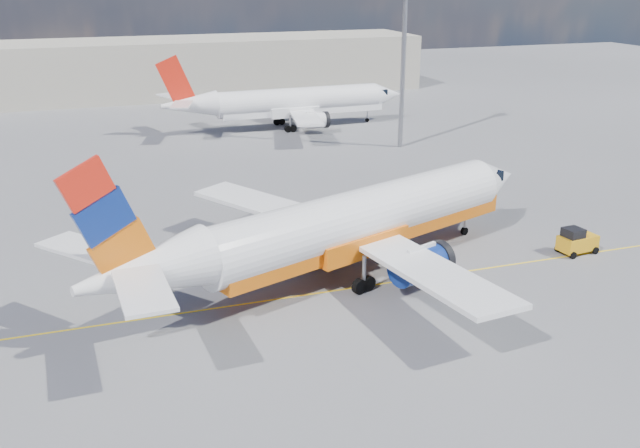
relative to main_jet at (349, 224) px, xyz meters
name	(u,v)px	position (x,y,z in m)	size (l,w,h in m)	color
ground	(314,319)	(-3.81, -4.85, -3.34)	(240.00, 240.00, 0.00)	#59595D
taxi_line	(298,296)	(-3.81, -1.85, -3.33)	(70.00, 0.15, 0.01)	yellow
terminal_main	(185,67)	(1.19, 70.15, 0.66)	(70.00, 14.00, 8.00)	#AEA796
main_jet	(349,224)	(0.00, 0.00, 0.00)	(32.77, 24.80, 10.01)	white
second_jet	(291,103)	(9.06, 41.96, -0.36)	(29.40, 23.25, 8.91)	white
gse_tug	(577,241)	(15.40, -1.52, -2.49)	(2.65, 1.82, 1.78)	black
floodlight_mast	(405,14)	(17.10, 29.25, 10.11)	(1.64, 1.64, 22.42)	gray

